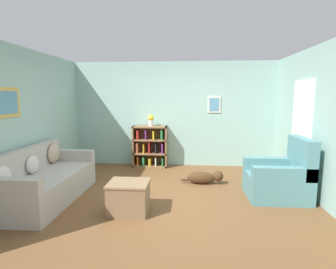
{
  "coord_description": "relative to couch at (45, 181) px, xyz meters",
  "views": [
    {
      "loc": [
        0.38,
        -4.36,
        1.74
      ],
      "look_at": [
        0.0,
        0.4,
        1.05
      ],
      "focal_mm": 28.0,
      "sensor_mm": 36.0,
      "label": 1
    }
  ],
  "objects": [
    {
      "name": "coffee_table",
      "position": [
        1.52,
        -0.35,
        -0.07
      ],
      "size": [
        0.6,
        0.52,
        0.47
      ],
      "color": "#846647",
      "rests_on": "ground_plane"
    },
    {
      "name": "dog",
      "position": [
        2.75,
        1.05,
        -0.19
      ],
      "size": [
        0.87,
        0.22,
        0.27
      ],
      "color": "#472D19",
      "rests_on": "ground_plane"
    },
    {
      "name": "wall_right",
      "position": [
        4.58,
        0.31,
        0.97
      ],
      "size": [
        0.16,
        5.0,
        2.6
      ],
      "color": "#93BCB2",
      "rests_on": "ground_plane"
    },
    {
      "name": "recliner_chair",
      "position": [
        4.01,
        0.42,
        0.03
      ],
      "size": [
        0.98,
        0.85,
        1.05
      ],
      "color": "slate",
      "rests_on": "ground_plane"
    },
    {
      "name": "bookshelf",
      "position": [
        1.46,
        2.31,
        0.17
      ],
      "size": [
        0.85,
        0.35,
        1.02
      ],
      "color": "olive",
      "rests_on": "ground_plane"
    },
    {
      "name": "ground_plane",
      "position": [
        2.04,
        0.29,
        -0.32
      ],
      "size": [
        14.0,
        14.0,
        0.0
      ],
      "primitive_type": "plane",
      "color": "brown"
    },
    {
      "name": "couch",
      "position": [
        0.0,
        0.0,
        0.0
      ],
      "size": [
        0.9,
        2.03,
        0.89
      ],
      "color": "#ADA89E",
      "rests_on": "ground_plane"
    },
    {
      "name": "wall_back",
      "position": [
        2.04,
        2.54,
        0.98
      ],
      "size": [
        5.6,
        0.13,
        2.6
      ],
      "color": "#93BCB2",
      "rests_on": "ground_plane"
    },
    {
      "name": "wall_left",
      "position": [
        -0.51,
        0.29,
        0.98
      ],
      "size": [
        0.13,
        5.0,
        2.6
      ],
      "color": "#93BCB2",
      "rests_on": "ground_plane"
    },
    {
      "name": "vase",
      "position": [
        1.49,
        2.29,
        0.86
      ],
      "size": [
        0.15,
        0.15,
        0.28
      ],
      "color": "silver",
      "rests_on": "bookshelf"
    }
  ]
}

